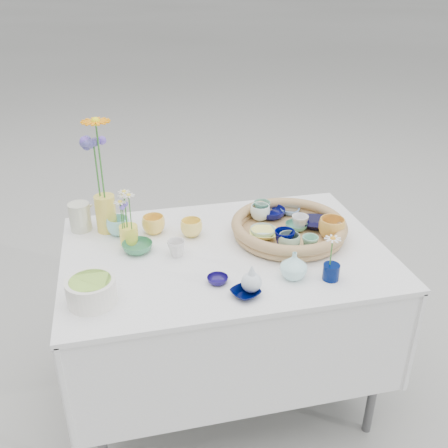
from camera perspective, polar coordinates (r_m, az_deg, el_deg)
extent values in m
plane|color=#A1A19B|center=(2.45, 0.11, -18.65)|extent=(80.00, 80.00, 0.00)
imported|color=#080B4C|center=(2.18, 5.40, 1.25)|extent=(0.15, 0.15, 0.04)
imported|color=black|center=(2.13, 10.53, 0.06)|extent=(0.17, 0.17, 0.03)
imported|color=gold|center=(2.05, 12.22, -0.47)|extent=(0.11, 0.11, 0.08)
imported|color=#489274|center=(2.10, 8.26, -0.27)|extent=(0.12, 0.12, 0.03)
imported|color=#8AAE8E|center=(1.93, 7.44, -2.08)|extent=(0.11, 0.11, 0.07)
imported|color=#A2C2BC|center=(2.03, 4.46, -0.90)|extent=(0.13, 0.13, 0.03)
imported|color=white|center=(2.15, 4.14, 1.33)|extent=(0.10, 0.10, 0.07)
imported|color=silver|center=(2.09, 8.66, 0.13)|extent=(0.09, 0.09, 0.06)
imported|color=#7AA5DD|center=(2.23, 7.56, 1.49)|extent=(0.09, 0.09, 0.03)
imported|color=#000341|center=(1.95, 6.91, -1.73)|extent=(0.10, 0.10, 0.07)
imported|color=#F9EF6B|center=(2.02, 4.52, -1.13)|extent=(0.14, 0.14, 0.03)
imported|color=#75B797|center=(1.95, 9.79, -2.19)|extent=(0.08, 0.08, 0.06)
imported|color=#568F76|center=(2.19, 4.35, 1.74)|extent=(0.09, 0.09, 0.07)
imported|color=#F8C64E|center=(2.10, -8.05, -0.07)|extent=(0.10, 0.10, 0.08)
imported|color=#FFDB60|center=(2.06, -3.74, -0.44)|extent=(0.12, 0.12, 0.07)
imported|color=#347B50|center=(1.98, -9.87, -2.64)|extent=(0.14, 0.14, 0.04)
imported|color=silver|center=(1.92, -5.44, -2.78)|extent=(0.07, 0.07, 0.06)
imported|color=#130A4F|center=(1.77, -0.74, -6.40)|extent=(0.08, 0.08, 0.02)
imported|color=#89D9D5|center=(2.11, -12.00, -0.23)|extent=(0.10, 0.10, 0.07)
imported|color=black|center=(1.70, 2.48, -7.89)|extent=(0.13, 0.13, 0.02)
imported|color=#B4EAE8|center=(1.79, 7.99, -4.69)|extent=(0.10, 0.10, 0.10)
cylinder|color=#000E43|center=(1.82, 12.14, -5.38)|extent=(0.07, 0.07, 0.06)
cylinder|color=#E3C947|center=(2.13, -13.34, 1.18)|extent=(0.09, 0.09, 0.16)
cylinder|color=#F6E544|center=(2.03, -10.81, -1.23)|extent=(0.10, 0.10, 0.08)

